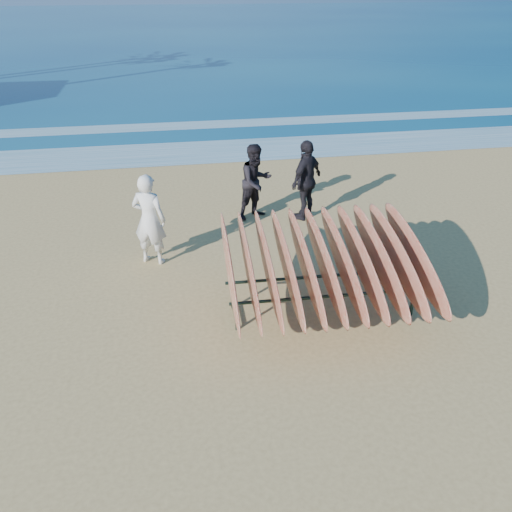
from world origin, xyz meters
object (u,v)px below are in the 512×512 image
object	(u,v)px
person_dark_a	(256,182)
person_dark_b	(306,180)
person_white	(149,220)
surfboard_rack	(324,262)

from	to	relation	value
person_dark_a	person_dark_b	bearing A→B (deg)	-40.47
person_dark_a	person_dark_b	world-z (taller)	person_dark_b
person_white	person_dark_a	size ratio (longest dim) A/B	1.05
person_white	person_dark_a	world-z (taller)	person_white
surfboard_rack	person_dark_a	distance (m)	4.21
person_white	person_dark_b	bearing A→B (deg)	-131.49
surfboard_rack	person_white	distance (m)	3.65
person_dark_a	person_dark_b	distance (m)	1.16
person_dark_b	surfboard_rack	bearing A→B (deg)	36.41
person_dark_b	person_dark_a	bearing A→B (deg)	-55.61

